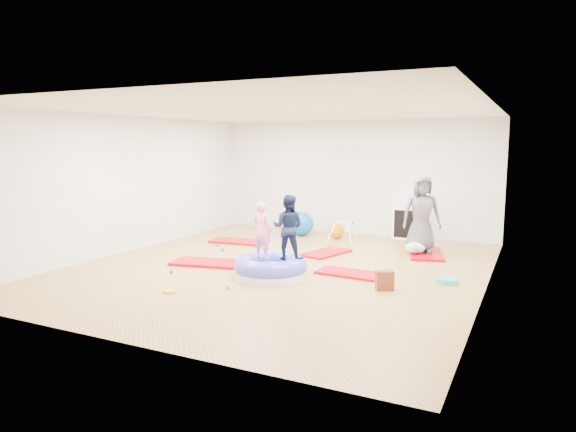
% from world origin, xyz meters
% --- Properties ---
extents(room, '(7.01, 8.01, 2.81)m').
position_xyz_m(room, '(0.00, 0.00, 1.40)').
color(room, '#B58A39').
rests_on(room, ground).
extents(gym_mat_front_left, '(1.38, 0.88, 0.05)m').
position_xyz_m(gym_mat_front_left, '(-1.34, -0.41, 0.03)').
color(gym_mat_front_left, '#C50006').
rests_on(gym_mat_front_left, ground).
extents(gym_mat_mid_left, '(1.27, 0.71, 0.05)m').
position_xyz_m(gym_mat_mid_left, '(-1.93, 1.67, 0.03)').
color(gym_mat_mid_left, '#C50006').
rests_on(gym_mat_mid_left, ground).
extents(gym_mat_center_back, '(0.82, 1.21, 0.05)m').
position_xyz_m(gym_mat_center_back, '(0.33, 1.40, 0.02)').
color(gym_mat_center_back, '#C50006').
rests_on(gym_mat_center_back, ground).
extents(gym_mat_right, '(1.14, 0.63, 0.05)m').
position_xyz_m(gym_mat_right, '(1.30, 0.02, 0.02)').
color(gym_mat_right, '#C50006').
rests_on(gym_mat_right, ground).
extents(gym_mat_rear_right, '(0.93, 1.38, 0.05)m').
position_xyz_m(gym_mat_rear_right, '(2.18, 2.19, 0.03)').
color(gym_mat_rear_right, '#C50006').
rests_on(gym_mat_rear_right, ground).
extents(inflatable_cushion, '(1.24, 1.24, 0.39)m').
position_xyz_m(inflatable_cushion, '(0.17, -0.72, 0.15)').
color(inflatable_cushion, white).
rests_on(inflatable_cushion, ground).
extents(child_pink, '(0.38, 0.27, 0.97)m').
position_xyz_m(child_pink, '(0.03, -0.75, 0.84)').
color(child_pink, pink).
rests_on(child_pink, inflatable_cushion).
extents(child_navy, '(0.60, 0.51, 1.09)m').
position_xyz_m(child_navy, '(0.45, -0.61, 0.90)').
color(child_navy, '#0F1935').
rests_on(child_navy, inflatable_cushion).
extents(adult_caregiver, '(0.90, 0.76, 1.56)m').
position_xyz_m(adult_caregiver, '(2.06, 2.22, 0.83)').
color(adult_caregiver, '#4B4A50').
rests_on(adult_caregiver, gym_mat_rear_right).
extents(infant, '(0.40, 0.40, 0.23)m').
position_xyz_m(infant, '(1.99, 1.97, 0.17)').
color(infant, '#AEDCEB').
rests_on(infant, gym_mat_rear_right).
extents(ball_pit_balls, '(4.31, 3.84, 0.07)m').
position_xyz_m(ball_pit_balls, '(-0.49, 0.38, 0.03)').
color(ball_pit_balls, '#E1B504').
rests_on(ball_pit_balls, ground).
extents(exercise_ball_blue, '(0.60, 0.60, 0.60)m').
position_xyz_m(exercise_ball_blue, '(-1.00, 3.10, 0.30)').
color(exercise_ball_blue, blue).
rests_on(exercise_ball_blue, ground).
extents(exercise_ball_orange, '(0.37, 0.37, 0.37)m').
position_xyz_m(exercise_ball_orange, '(-0.09, 3.10, 0.18)').
color(exercise_ball_orange, orange).
rests_on(exercise_ball_orange, ground).
extents(infant_play_gym, '(0.60, 0.57, 0.46)m').
position_xyz_m(infant_play_gym, '(0.17, 2.86, 0.31)').
color(infant_play_gym, white).
rests_on(infant_play_gym, ground).
extents(cube_shelf, '(0.75, 0.37, 0.75)m').
position_xyz_m(cube_shelf, '(1.47, 3.79, 0.38)').
color(cube_shelf, white).
rests_on(cube_shelf, ground).
extents(balance_disc, '(0.37, 0.37, 0.08)m').
position_xyz_m(balance_disc, '(2.89, 0.19, 0.04)').
color(balance_disc, '#1EB1AE').
rests_on(balance_disc, ground).
extents(backpack, '(0.31, 0.27, 0.30)m').
position_xyz_m(backpack, '(2.10, -0.64, 0.15)').
color(backpack, '#B6401D').
rests_on(backpack, ground).
extents(yellow_toy, '(0.22, 0.22, 0.03)m').
position_xyz_m(yellow_toy, '(-0.79, -2.17, 0.02)').
color(yellow_toy, '#E1B504').
rests_on(yellow_toy, ground).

